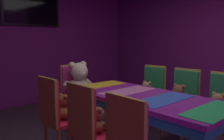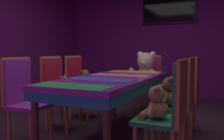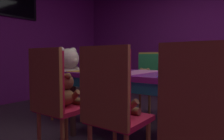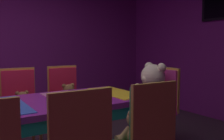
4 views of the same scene
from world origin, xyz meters
The scene contains 9 objects.
banquet_table centered at (0.00, 0.00, 0.65)m, with size 0.90×2.02×0.75m.
chair_left_1 centered at (-0.85, 0.02, 0.60)m, with size 0.42×0.41×0.98m.
teddy_left_1 centered at (-0.70, 0.02, 0.58)m, with size 0.22×0.29×0.27m.
chair_left_2 centered at (-0.88, 0.61, 0.60)m, with size 0.42×0.41×0.98m.
teddy_left_2 centered at (-0.74, 0.61, 0.59)m, with size 0.25×0.33×0.31m.
chair_right_2 centered at (0.85, 0.56, 0.60)m, with size 0.42×0.41×0.98m.
teddy_right_2 centered at (0.71, 0.56, 0.58)m, with size 0.24×0.31×0.29m.
throne_chair centered at (0.00, 1.54, 0.60)m, with size 0.41×0.42×0.98m.
king_teddy_bear centered at (0.00, 1.38, 0.71)m, with size 0.63×0.49×0.59m.
Camera 4 is at (2.23, -0.65, 1.23)m, focal length 39.77 mm.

